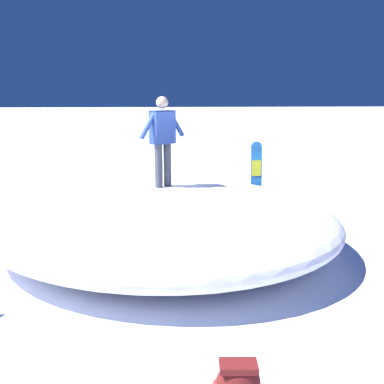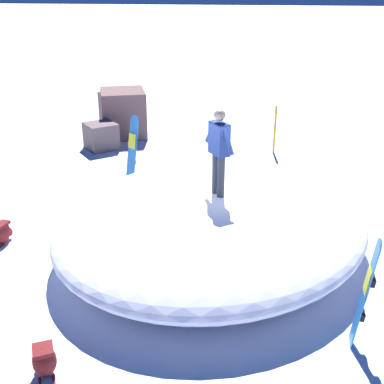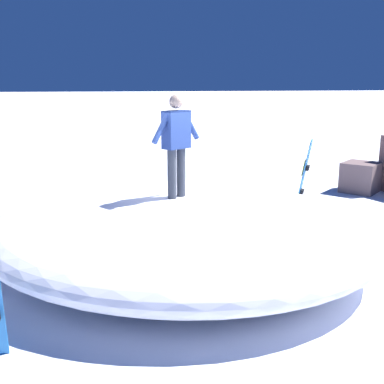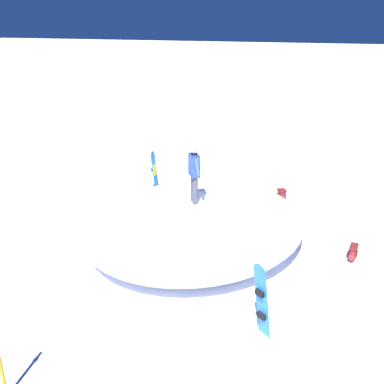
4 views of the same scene
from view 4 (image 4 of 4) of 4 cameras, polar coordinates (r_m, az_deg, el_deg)
ground at (r=11.61m, az=0.17°, el=-7.81°), size 240.00×240.00×0.00m
snow_mound at (r=11.77m, az=0.57°, el=-4.18°), size 8.11×7.70×1.16m
snowboarder_standing at (r=11.28m, az=0.30°, el=2.84°), size 0.85×0.64×1.60m
snowboard_primary_upright at (r=14.60m, az=-4.98°, el=2.34°), size 0.28×0.21×1.71m
snowboard_secondary_upright at (r=8.37m, az=9.29°, el=-14.06°), size 0.42×0.42×1.71m
backpack_near at (r=14.85m, az=11.91°, el=-0.44°), size 0.55×0.46×0.44m
backpack_far at (r=11.82m, az=20.77°, el=-7.60°), size 0.62×0.27×0.43m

